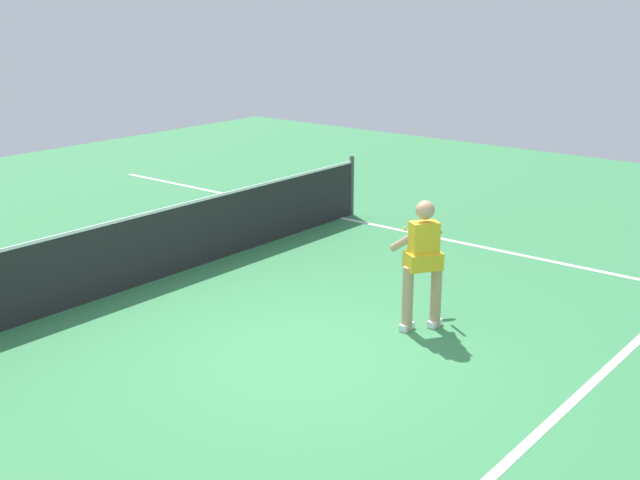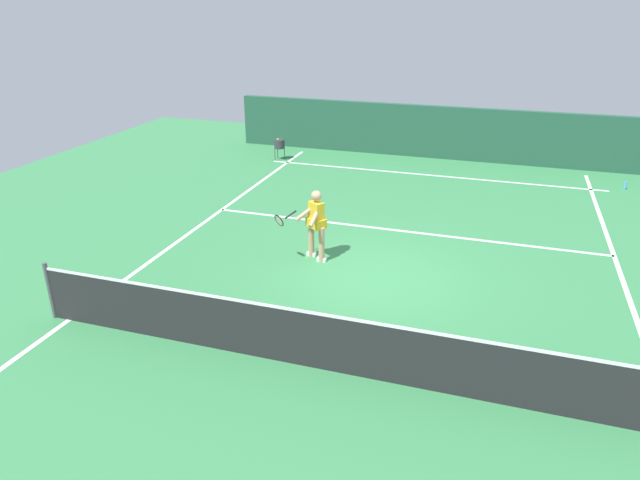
% 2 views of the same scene
% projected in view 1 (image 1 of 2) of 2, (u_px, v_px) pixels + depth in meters
% --- Properties ---
extents(ground_plane, '(26.17, 26.17, 0.00)m').
position_uv_depth(ground_plane, '(308.00, 355.00, 8.95)').
color(ground_plane, '#38844C').
extents(service_line_marking, '(9.55, 0.10, 0.01)m').
position_uv_depth(service_line_marking, '(538.00, 433.00, 7.33)').
color(service_line_marking, white).
rests_on(service_line_marking, ground).
extents(sideline_right_marking, '(0.10, 18.13, 0.01)m').
position_uv_depth(sideline_right_marking, '(507.00, 252.00, 12.51)').
color(sideline_right_marking, white).
rests_on(sideline_right_marking, ground).
extents(court_net, '(10.23, 0.08, 1.07)m').
position_uv_depth(court_net, '(120.00, 255.00, 10.74)').
color(court_net, '#4C4C51').
rests_on(court_net, ground).
extents(tennis_player, '(1.08, 0.77, 1.55)m').
position_uv_depth(tennis_player, '(423.00, 259.00, 9.46)').
color(tennis_player, tan).
rests_on(tennis_player, ground).
extents(tennis_ball_near, '(0.07, 0.07, 0.07)m').
position_uv_depth(tennis_ball_near, '(405.00, 228.00, 13.68)').
color(tennis_ball_near, '#D1E533').
rests_on(tennis_ball_near, ground).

